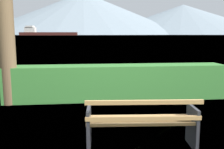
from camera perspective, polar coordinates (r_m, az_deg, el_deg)
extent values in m
plane|color=olive|center=(4.43, 6.33, -15.54)|extent=(1400.00, 1400.00, 0.00)
plane|color=slate|center=(311.23, -6.18, 8.67)|extent=(620.00, 620.00, 0.00)
cube|color=tan|center=(4.09, 6.84, -10.91)|extent=(1.77, 0.20, 0.04)
cube|color=tan|center=(4.27, 6.43, -10.03)|extent=(1.77, 0.20, 0.04)
cube|color=tan|center=(4.45, 6.07, -9.22)|extent=(1.77, 0.20, 0.04)
cube|color=tan|center=(3.98, 7.03, -9.64)|extent=(1.77, 0.17, 0.06)
cube|color=tan|center=(3.86, 7.22, -6.13)|extent=(1.77, 0.17, 0.06)
cube|color=#2D2D33|center=(4.25, -5.15, -11.71)|extent=(0.09, 0.51, 0.68)
cube|color=#2D2D33|center=(4.49, 17.39, -10.96)|extent=(0.09, 0.51, 0.68)
cube|color=#387A33|center=(7.27, 0.99, -1.71)|extent=(6.12, 0.76, 0.96)
cylinder|color=brown|center=(7.21, -22.86, 14.30)|extent=(0.43, 0.43, 5.17)
cube|color=#471E19|center=(290.14, -13.85, 8.76)|extent=(61.94, 14.64, 3.31)
cube|color=silver|center=(295.16, -17.65, 9.44)|extent=(11.75, 8.99, 5.29)
cube|color=silver|center=(295.23, -17.69, 10.11)|extent=(8.54, 9.56, 1.65)
cone|color=slate|center=(621.86, -23.53, 10.35)|extent=(251.50, 251.50, 47.64)
cone|color=gray|center=(540.05, -6.33, 13.28)|extent=(406.74, 406.74, 84.21)
cone|color=gray|center=(582.78, 15.37, 11.65)|extent=(362.26, 362.26, 62.85)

